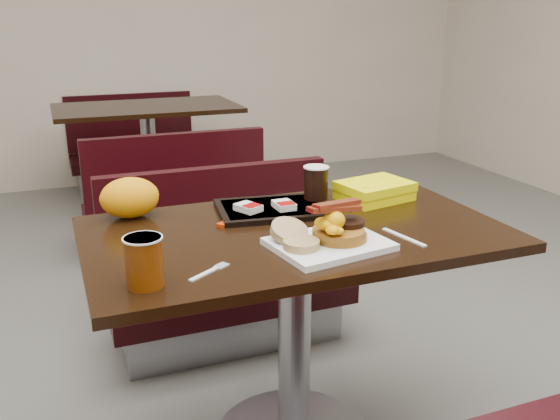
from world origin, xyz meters
name	(u,v)px	position (x,y,z in m)	size (l,w,h in m)	color
wall_back	(121,5)	(0.00, 3.50, 1.40)	(6.00, 0.01, 2.80)	beige
table_near	(294,343)	(0.00, 0.00, 0.38)	(1.20, 0.70, 0.75)	black
bench_near_n	(229,264)	(0.00, 0.70, 0.36)	(1.00, 0.46, 0.72)	black
table_far	(150,160)	(0.00, 2.60, 0.38)	(1.20, 0.70, 0.75)	black
bench_far_s	(171,189)	(0.00, 1.90, 0.36)	(1.00, 0.46, 0.72)	black
bench_far_n	(135,143)	(0.00, 3.30, 0.36)	(1.00, 0.46, 0.72)	black
platter	(329,244)	(0.03, -0.16, 0.76)	(0.30, 0.23, 0.02)	white
pancake_stack	(340,234)	(0.06, -0.16, 0.78)	(0.15, 0.15, 0.03)	#8E5317
sausage_patty	(348,222)	(0.10, -0.14, 0.81)	(0.09, 0.09, 0.01)	black
scrambled_eggs	(334,222)	(0.04, -0.18, 0.82)	(0.10, 0.09, 0.05)	#FFAF05
bacon_strips	(335,208)	(0.04, -0.16, 0.86)	(0.17, 0.08, 0.01)	#4E0508
muffin_bottom	(301,244)	(-0.06, -0.18, 0.78)	(0.10, 0.10, 0.02)	tan
muffin_top	(289,231)	(-0.07, -0.11, 0.79)	(0.10, 0.10, 0.02)	tan
coffee_cup_near	(144,262)	(-0.47, -0.23, 0.81)	(0.08, 0.08, 0.12)	#914105
fork	(204,274)	(-0.33, -0.22, 0.75)	(0.13, 0.02, 0.00)	white
knife	(404,237)	(0.26, -0.18, 0.75)	(0.16, 0.01, 0.00)	white
condiment_syrup	(224,224)	(-0.18, 0.10, 0.75)	(0.04, 0.03, 0.01)	#AB2B07
condiment_ketchup	(282,228)	(-0.04, 0.01, 0.75)	(0.03, 0.03, 0.01)	#8C0504
tray	(273,209)	(0.00, 0.18, 0.76)	(0.35, 0.25, 0.02)	black
hashbrown_sleeve_left	(248,208)	(-0.09, 0.16, 0.78)	(0.06, 0.08, 0.02)	silver
hashbrown_sleeve_right	(284,205)	(0.02, 0.15, 0.78)	(0.06, 0.08, 0.02)	silver
coffee_cup_far	(316,183)	(0.16, 0.21, 0.82)	(0.08, 0.08, 0.11)	black
clamshell	(375,191)	(0.36, 0.17, 0.78)	(0.23, 0.17, 0.06)	#F6ED04
paper_bag	(130,198)	(-0.43, 0.28, 0.81)	(0.18, 0.13, 0.12)	orange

